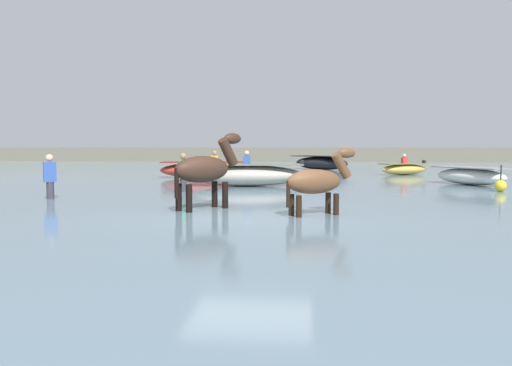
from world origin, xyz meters
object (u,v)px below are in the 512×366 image
at_px(horse_lead_dark_bay, 205,171).
at_px(boat_distant_west, 404,169).
at_px(horse_trailing_bay, 317,184).
at_px(boat_far_inshore, 470,176).
at_px(person_wading_close, 183,177).
at_px(boat_mid_channel, 321,163).
at_px(boat_near_port, 247,175).
at_px(boat_distant_east, 203,170).
at_px(person_onlooker_right, 50,182).
at_px(channel_buoy, 501,186).

relative_size(horse_lead_dark_bay, boat_distant_west, 0.78).
distance_m(horse_trailing_bay, boat_far_inshore, 10.85).
bearing_deg(horse_trailing_bay, person_wading_close, 127.90).
relative_size(boat_distant_west, boat_mid_channel, 0.71).
height_order(boat_mid_channel, person_wading_close, person_wading_close).
height_order(boat_far_inshore, boat_near_port, boat_near_port).
distance_m(boat_distant_west, boat_distant_east, 10.16).
relative_size(horse_trailing_bay, boat_far_inshore, 0.57).
height_order(horse_lead_dark_bay, boat_mid_channel, horse_lead_dark_bay).
relative_size(boat_distant_west, boat_distant_east, 0.68).
distance_m(boat_mid_channel, person_onlooker_right, 19.93).
distance_m(boat_distant_west, boat_mid_channel, 6.48).
height_order(boat_far_inshore, boat_mid_channel, boat_mid_channel).
relative_size(horse_trailing_bay, person_wading_close, 1.11).
distance_m(horse_lead_dark_bay, boat_far_inshore, 11.83).
height_order(horse_lead_dark_bay, boat_near_port, horse_lead_dark_bay).
bearing_deg(horse_trailing_bay, boat_distant_west, 73.67).
bearing_deg(boat_near_port, boat_mid_channel, 77.23).
relative_size(boat_mid_channel, person_wading_close, 2.38).
relative_size(horse_trailing_bay, boat_distant_west, 0.66).
relative_size(horse_trailing_bay, channel_buoy, 2.17).
xyz_separation_m(boat_distant_east, channel_buoy, (10.73, -6.16, -0.17)).
relative_size(horse_trailing_bay, boat_mid_channel, 0.47).
bearing_deg(boat_distant_east, horse_lead_dark_bay, -78.46).
xyz_separation_m(boat_near_port, channel_buoy, (8.22, -1.50, -0.21)).
height_order(boat_far_inshore, person_onlooker_right, person_onlooker_right).
relative_size(boat_distant_west, channel_buoy, 3.30).
xyz_separation_m(boat_near_port, person_wading_close, (-1.72, -2.46, 0.05)).
bearing_deg(person_onlooker_right, boat_distant_west, 48.35).
distance_m(boat_far_inshore, boat_mid_channel, 12.94).
height_order(boat_far_inshore, boat_distant_east, boat_distant_east).
xyz_separation_m(horse_trailing_bay, boat_near_port, (-2.36, 7.70, -0.25)).
xyz_separation_m(horse_lead_dark_bay, boat_mid_channel, (3.15, 20.24, -0.44)).
height_order(horse_trailing_bay, boat_distant_east, horse_trailing_bay).
relative_size(horse_lead_dark_bay, boat_distant_east, 0.53).
xyz_separation_m(boat_mid_channel, boat_near_port, (-3.01, -13.30, -0.02)).
xyz_separation_m(boat_distant_west, boat_mid_channel, (-4.00, 5.09, 0.13)).
xyz_separation_m(boat_near_port, person_onlooker_right, (-4.78, -5.05, 0.05)).
relative_size(horse_lead_dark_bay, boat_near_port, 0.51).
xyz_separation_m(horse_lead_dark_bay, boat_distant_east, (-2.37, 11.60, -0.49)).
relative_size(boat_distant_west, person_wading_close, 1.69).
bearing_deg(boat_distant_west, boat_mid_channel, 128.17).
bearing_deg(person_wading_close, boat_distant_west, 50.67).
xyz_separation_m(boat_distant_east, boat_near_port, (2.51, -4.66, 0.04)).
bearing_deg(boat_distant_west, boat_distant_east, -159.59).
bearing_deg(channel_buoy, boat_near_port, 169.65).
bearing_deg(person_wading_close, boat_far_inshore, 21.46).
relative_size(boat_mid_channel, channel_buoy, 4.64).
bearing_deg(horse_trailing_bay, boat_distant_east, 111.49).
bearing_deg(boat_distant_west, horse_trailing_bay, -106.33).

